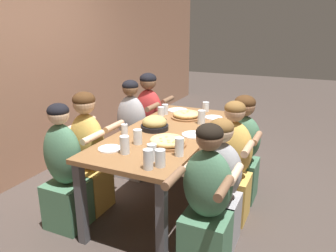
% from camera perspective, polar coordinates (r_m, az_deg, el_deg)
% --- Properties ---
extents(ground_plane, '(18.00, 18.00, 0.00)m').
position_cam_1_polar(ground_plane, '(3.49, 0.00, -12.88)').
color(ground_plane, '#423833').
rests_on(ground_plane, ground).
extents(restaurant_back_panel, '(10.00, 0.06, 3.20)m').
position_cam_1_polar(restaurant_back_panel, '(4.07, -23.63, 13.74)').
color(restaurant_back_panel, '#9E7056').
rests_on(restaurant_back_panel, ground).
extents(dining_table, '(1.92, 0.85, 0.77)m').
position_cam_1_polar(dining_table, '(3.21, 0.00, -2.37)').
color(dining_table, brown).
rests_on(dining_table, ground).
extents(pizza_board_main, '(0.33, 0.33, 0.06)m').
position_cam_1_polar(pizza_board_main, '(2.80, -0.12, -2.74)').
color(pizza_board_main, brown).
rests_on(pizza_board_main, dining_table).
extents(pizza_board_second, '(0.34, 0.34, 0.06)m').
position_cam_1_polar(pizza_board_second, '(3.61, 3.20, 1.90)').
color(pizza_board_second, brown).
rests_on(pizza_board_second, dining_table).
extents(skillet_bowl, '(0.40, 0.27, 0.14)m').
position_cam_1_polar(skillet_bowl, '(3.21, -2.35, 0.40)').
color(skillet_bowl, black).
rests_on(skillet_bowl, dining_table).
extents(empty_plate_a, '(0.19, 0.19, 0.02)m').
position_cam_1_polar(empty_plate_a, '(2.76, -10.12, -3.90)').
color(empty_plate_a, white).
rests_on(empty_plate_a, dining_table).
extents(empty_plate_b, '(0.20, 0.20, 0.02)m').
position_cam_1_polar(empty_plate_b, '(3.64, 7.94, 1.47)').
color(empty_plate_b, white).
rests_on(empty_plate_b, dining_table).
extents(empty_plate_c, '(0.22, 0.22, 0.02)m').
position_cam_1_polar(empty_plate_c, '(3.06, 4.47, -1.52)').
color(empty_plate_c, white).
rests_on(empty_plate_c, dining_table).
extents(empty_plate_d, '(0.24, 0.24, 0.02)m').
position_cam_1_polar(empty_plate_d, '(3.91, 1.74, 2.77)').
color(empty_plate_d, white).
rests_on(empty_plate_d, dining_table).
extents(cocktail_glass_blue, '(0.06, 0.06, 0.12)m').
position_cam_1_polar(cocktail_glass_blue, '(3.10, -7.59, -0.65)').
color(cocktail_glass_blue, silver).
rests_on(cocktail_glass_blue, dining_table).
extents(drinking_glass_a, '(0.08, 0.08, 0.13)m').
position_cam_1_polar(drinking_glass_a, '(2.84, -5.29, -2.01)').
color(drinking_glass_a, silver).
rests_on(drinking_glass_a, dining_table).
extents(drinking_glass_b, '(0.08, 0.08, 0.15)m').
position_cam_1_polar(drinking_glass_b, '(2.64, -7.55, -3.47)').
color(drinking_glass_b, silver).
rests_on(drinking_glass_b, dining_table).
extents(drinking_glass_c, '(0.08, 0.08, 0.14)m').
position_cam_1_polar(drinking_glass_c, '(3.40, 5.84, 1.43)').
color(drinking_glass_c, silver).
rests_on(drinking_glass_c, dining_table).
extents(drinking_glass_d, '(0.07, 0.07, 0.11)m').
position_cam_1_polar(drinking_glass_d, '(3.67, -1.24, 2.43)').
color(drinking_glass_d, silver).
rests_on(drinking_glass_d, dining_table).
extents(drinking_glass_e, '(0.07, 0.07, 0.15)m').
position_cam_1_polar(drinking_glass_e, '(2.57, 1.97, -3.86)').
color(drinking_glass_e, silver).
rests_on(drinking_glass_e, dining_table).
extents(drinking_glass_f, '(0.08, 0.08, 0.13)m').
position_cam_1_polar(drinking_glass_f, '(2.39, -1.37, -5.78)').
color(drinking_glass_f, silver).
rests_on(drinking_glass_f, dining_table).
extents(drinking_glass_g, '(0.07, 0.07, 0.12)m').
position_cam_1_polar(drinking_glass_g, '(3.75, -0.51, 2.93)').
color(drinking_glass_g, silver).
rests_on(drinking_glass_g, dining_table).
extents(drinking_glass_h, '(0.08, 0.08, 0.11)m').
position_cam_1_polar(drinking_glass_h, '(3.90, 6.58, 3.37)').
color(drinking_glass_h, silver).
rests_on(drinking_glass_h, dining_table).
extents(drinking_glass_i, '(0.07, 0.07, 0.13)m').
position_cam_1_polar(drinking_glass_i, '(2.49, -2.84, -4.78)').
color(drinking_glass_i, silver).
rests_on(drinking_glass_i, dining_table).
extents(drinking_glass_j, '(0.07, 0.07, 0.15)m').
position_cam_1_polar(drinking_glass_j, '(2.34, -3.49, -5.80)').
color(drinking_glass_j, silver).
rests_on(drinking_glass_j, dining_table).
extents(diner_far_right, '(0.51, 0.40, 1.18)m').
position_cam_1_polar(diner_far_right, '(4.21, -3.33, 0.69)').
color(diner_far_right, '#B22D2D').
rests_on(diner_far_right, ground).
extents(diner_far_midleft, '(0.51, 0.40, 1.18)m').
position_cam_1_polar(diner_far_midleft, '(3.24, -13.67, -5.18)').
color(diner_far_midleft, gold).
rests_on(diner_far_midleft, ground).
extents(diner_near_midleft, '(0.51, 0.40, 1.08)m').
position_cam_1_polar(diner_near_midleft, '(2.70, 8.73, -10.85)').
color(diner_near_midleft, '#99999E').
rests_on(diner_near_midleft, ground).
extents(diner_near_center, '(0.51, 0.40, 1.13)m').
position_cam_1_polar(diner_near_center, '(3.06, 10.96, -7.07)').
color(diner_near_center, gold).
rests_on(diner_near_center, ground).
extents(diner_far_midright, '(0.51, 0.40, 1.16)m').
position_cam_1_polar(diner_far_midright, '(3.87, -6.27, -1.32)').
color(diner_far_midright, '#99999E').
rests_on(diner_far_midright, ground).
extents(diner_far_left, '(0.51, 0.40, 1.14)m').
position_cam_1_polar(diner_far_left, '(3.02, -17.53, -7.85)').
color(diner_far_left, '#477556').
rests_on(diner_far_left, ground).
extents(diner_near_left, '(0.51, 0.40, 1.13)m').
position_cam_1_polar(diner_near_left, '(2.44, 6.73, -13.52)').
color(diner_near_left, '#477556').
rests_on(diner_near_left, ground).
extents(diner_near_midright, '(0.51, 0.40, 1.10)m').
position_cam_1_polar(diner_near_midright, '(3.43, 12.65, -4.41)').
color(diner_near_midright, '#477556').
rests_on(diner_near_midright, ground).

